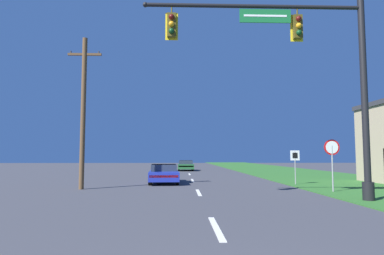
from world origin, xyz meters
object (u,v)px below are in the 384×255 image
object	(u,v)px
car_ahead	(164,174)
route_sign_post	(295,159)
signal_mast	(312,68)
far_car	(186,165)
stop_sign	(332,153)
utility_pole_near	(83,110)

from	to	relation	value
car_ahead	route_sign_post	size ratio (longest dim) A/B	2.35
signal_mast	car_ahead	size ratio (longest dim) A/B	1.88
far_car	stop_sign	size ratio (longest dim) A/B	1.76
route_sign_post	utility_pole_near	world-z (taller)	utility_pole_near
signal_mast	stop_sign	world-z (taller)	signal_mast
car_ahead	stop_sign	bearing A→B (deg)	-35.16
utility_pole_near	stop_sign	bearing A→B (deg)	-8.76
route_sign_post	utility_pole_near	size ratio (longest dim) A/B	0.25
route_sign_post	far_car	bearing A→B (deg)	107.52
stop_sign	signal_mast	bearing A→B (deg)	-123.37
stop_sign	utility_pole_near	xyz separation A→B (m)	(-12.54, 1.93, 2.35)
signal_mast	utility_pole_near	size ratio (longest dim) A/B	1.11
route_sign_post	signal_mast	bearing A→B (deg)	-103.15
stop_sign	route_sign_post	xyz separation A→B (m)	(-0.39, 4.22, -0.34)
stop_sign	utility_pole_near	size ratio (longest dim) A/B	0.31
car_ahead	utility_pole_near	world-z (taller)	utility_pole_near
utility_pole_near	far_car	bearing A→B (deg)	75.28
signal_mast	route_sign_post	xyz separation A→B (m)	(1.74, 7.46, -3.68)
signal_mast	route_sign_post	size ratio (longest dim) A/B	4.43
car_ahead	route_sign_post	world-z (taller)	route_sign_post
car_ahead	far_car	size ratio (longest dim) A/B	1.09
utility_pole_near	car_ahead	bearing A→B (deg)	44.06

